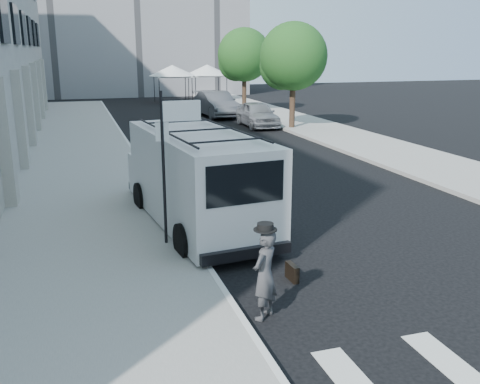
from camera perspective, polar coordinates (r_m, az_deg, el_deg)
ground at (r=10.64m, az=9.42°, el=-10.37°), size 120.00×120.00×0.00m
sidewalk_left at (r=24.93m, az=-16.64°, el=4.10°), size 4.50×48.00×0.15m
sidewalk_right at (r=31.86m, az=7.87°, el=6.85°), size 4.00×56.00×0.15m
sign_pole at (r=12.06m, az=-7.18°, el=5.98°), size 1.03×0.07×3.50m
tree_near at (r=31.08m, az=5.43°, el=13.94°), size 3.80×3.83×6.03m
tree_far at (r=39.54m, az=0.25°, el=14.22°), size 3.80×3.83×6.03m
tent_left at (r=47.33m, az=-7.23°, el=12.70°), size 4.00×4.00×3.20m
tent_right at (r=48.49m, az=-3.53°, el=12.84°), size 4.00×4.00×3.20m
businessman at (r=9.21m, az=2.65°, el=-8.82°), size 0.69×0.67×1.61m
briefcase at (r=10.94m, az=5.58°, el=-8.51°), size 0.14×0.44×0.34m
suitcase at (r=12.29m, az=1.59°, el=-5.13°), size 0.29×0.42×1.10m
cargo_van at (r=13.96m, az=-4.74°, el=1.53°), size 2.88×6.82×2.48m
parked_car_a at (r=32.27m, az=1.88°, el=8.30°), size 1.93×4.49×1.51m
parked_car_b at (r=37.09m, az=-2.53°, el=9.33°), size 2.04×5.28×1.72m
parked_car_c at (r=38.40m, az=-2.36°, el=9.42°), size 2.88×5.68×1.58m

